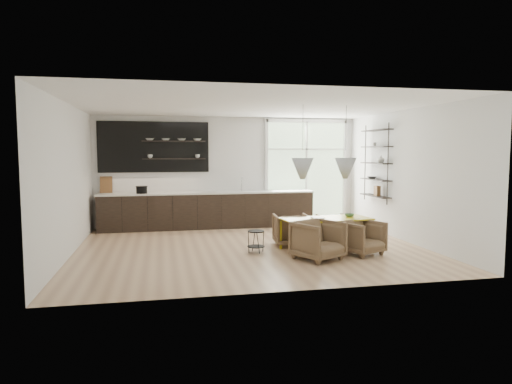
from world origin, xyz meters
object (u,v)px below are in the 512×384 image
armchair_front_left (318,240)px  wire_stool (256,238)px  armchair_back_right (334,228)px  dining_table (326,220)px  armchair_back_left (291,230)px  armchair_front_right (362,238)px

armchair_front_left → wire_stool: bearing=113.5°
armchair_back_right → wire_stool: size_ratio=1.52×
dining_table → armchair_front_left: size_ratio=2.34×
armchair_back_left → armchair_back_right: bearing=-160.8°
armchair_back_right → armchair_back_left: bearing=12.8°
armchair_front_right → armchair_back_right: bearing=67.7°
armchair_back_left → wire_stool: size_ratio=1.69×
dining_table → armchair_back_left: 0.85m
armchair_back_left → armchair_front_left: armchair_front_left is taller
armchair_back_left → dining_table: bearing=140.2°
wire_stool → armchair_front_right: bearing=-16.3°
armchair_front_left → wire_stool: 1.29m
armchair_back_right → wire_stool: (-1.93, -0.79, -0.02)m
armchair_back_left → armchair_front_left: 1.34m
armchair_front_left → armchair_front_right: armchair_front_left is taller
armchair_back_left → armchair_back_right: (1.06, 0.26, -0.03)m
armchair_back_left → armchair_back_right: size_ratio=1.12×
armchair_back_right → wire_stool: 2.08m
dining_table → wire_stool: 1.48m
armchair_back_right → armchair_front_right: size_ratio=0.91×
dining_table → armchair_front_right: armchair_front_right is taller
armchair_back_right → wire_stool: armchair_back_right is taller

